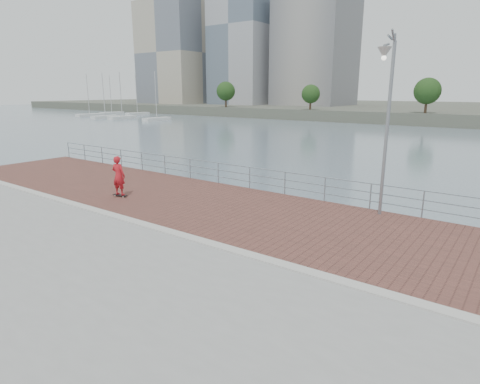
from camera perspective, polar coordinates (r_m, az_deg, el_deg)
The scene contains 10 objects.
water at distance 14.15m, azimuth -4.97°, elevation -14.72°, with size 400.00×400.00×0.00m, color slate.
seawall at distance 10.97m, azimuth -23.64°, elevation -19.25°, with size 40.00×24.00×2.00m, color gray.
brick_lane at distance 16.00m, azimuth 3.41°, elevation -3.34°, with size 40.00×6.80×0.02m, color brown.
curb at distance 13.29m, azimuth -5.16°, elevation -7.03°, with size 40.00×0.40×0.06m, color #B7B5AD.
guardrail at distance 18.67m, azimuth 9.14°, elevation 1.23°, with size 39.06×0.06×1.13m.
street_lamp at distance 15.92m, azimuth 20.07°, elevation 12.95°, with size 0.48×1.41×6.63m.
skateboard at distance 19.56m, azimuth -16.69°, elevation -0.43°, with size 0.77×0.35×0.09m.
skateboarder at distance 19.35m, azimuth -16.89°, elevation 2.25°, with size 0.67×0.44×1.83m, color red.
shoreline_trees at distance 87.69m, azimuth 26.59°, elevation 12.58°, with size 110.03×5.09×6.79m.
marina at distance 111.64m, azimuth -16.71°, elevation 10.42°, with size 31.32×21.15×11.06m.
Camera 1 is at (8.27, -9.22, 4.84)m, focal length 30.00 mm.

